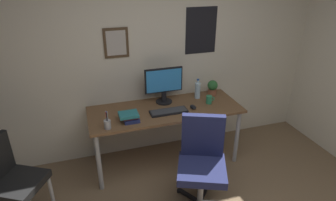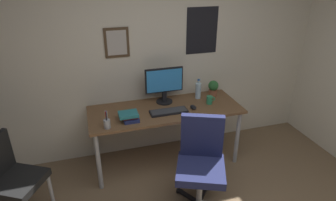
{
  "view_description": "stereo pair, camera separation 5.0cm",
  "coord_description": "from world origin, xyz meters",
  "px_view_note": "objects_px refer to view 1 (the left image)",
  "views": [
    {
      "loc": [
        -0.89,
        -1.13,
        2.25
      ],
      "look_at": [
        -0.01,
        1.63,
        0.89
      ],
      "focal_mm": 30.74,
      "sensor_mm": 36.0,
      "label": 1
    },
    {
      "loc": [
        -0.84,
        -1.14,
        2.25
      ],
      "look_at": [
        -0.01,
        1.63,
        0.89
      ],
      "focal_mm": 30.74,
      "sensor_mm": 36.0,
      "label": 2
    }
  ],
  "objects_px": {
    "side_chair": "(10,177)",
    "office_chair": "(202,159)",
    "water_bottle": "(198,90)",
    "potted_plant": "(212,87)",
    "pen_cup": "(107,124)",
    "book_stack_left": "(130,117)",
    "coffee_mug_near": "(209,100)",
    "keyboard": "(169,111)",
    "computer_mouse": "(193,107)",
    "monitor": "(164,84)"
  },
  "relations": [
    {
      "from": "book_stack_left",
      "to": "water_bottle",
      "type": "bearing_deg",
      "value": 19.51
    },
    {
      "from": "monitor",
      "to": "potted_plant",
      "type": "relative_size",
      "value": 2.36
    },
    {
      "from": "keyboard",
      "to": "pen_cup",
      "type": "bearing_deg",
      "value": -168.29
    },
    {
      "from": "potted_plant",
      "to": "keyboard",
      "type": "bearing_deg",
      "value": -155.79
    },
    {
      "from": "book_stack_left",
      "to": "coffee_mug_near",
      "type": "bearing_deg",
      "value": 7.81
    },
    {
      "from": "monitor",
      "to": "keyboard",
      "type": "xyz_separation_m",
      "value": [
        -0.02,
        -0.28,
        -0.23
      ]
    },
    {
      "from": "monitor",
      "to": "keyboard",
      "type": "height_order",
      "value": "monitor"
    },
    {
      "from": "water_bottle",
      "to": "coffee_mug_near",
      "type": "height_order",
      "value": "water_bottle"
    },
    {
      "from": "keyboard",
      "to": "monitor",
      "type": "bearing_deg",
      "value": 85.27
    },
    {
      "from": "office_chair",
      "to": "coffee_mug_near",
      "type": "height_order",
      "value": "office_chair"
    },
    {
      "from": "computer_mouse",
      "to": "water_bottle",
      "type": "relative_size",
      "value": 0.44
    },
    {
      "from": "side_chair",
      "to": "pen_cup",
      "type": "distance_m",
      "value": 0.99
    },
    {
      "from": "book_stack_left",
      "to": "potted_plant",
      "type": "bearing_deg",
      "value": 17.53
    },
    {
      "from": "computer_mouse",
      "to": "side_chair",
      "type": "bearing_deg",
      "value": -169.33
    },
    {
      "from": "side_chair",
      "to": "monitor",
      "type": "relative_size",
      "value": 1.9
    },
    {
      "from": "office_chair",
      "to": "pen_cup",
      "type": "height_order",
      "value": "office_chair"
    },
    {
      "from": "office_chair",
      "to": "potted_plant",
      "type": "bearing_deg",
      "value": 60.18
    },
    {
      "from": "pen_cup",
      "to": "book_stack_left",
      "type": "bearing_deg",
      "value": 20.44
    },
    {
      "from": "pen_cup",
      "to": "office_chair",
      "type": "bearing_deg",
      "value": -31.32
    },
    {
      "from": "book_stack_left",
      "to": "office_chair",
      "type": "bearing_deg",
      "value": -45.66
    },
    {
      "from": "side_chair",
      "to": "pen_cup",
      "type": "height_order",
      "value": "pen_cup"
    },
    {
      "from": "potted_plant",
      "to": "pen_cup",
      "type": "relative_size",
      "value": 0.98
    },
    {
      "from": "coffee_mug_near",
      "to": "pen_cup",
      "type": "height_order",
      "value": "pen_cup"
    },
    {
      "from": "coffee_mug_near",
      "to": "pen_cup",
      "type": "xyz_separation_m",
      "value": [
        -1.24,
        -0.23,
        0.0
      ]
    },
    {
      "from": "coffee_mug_near",
      "to": "book_stack_left",
      "type": "xyz_separation_m",
      "value": [
        -1.0,
        -0.14,
        0.0
      ]
    },
    {
      "from": "coffee_mug_near",
      "to": "potted_plant",
      "type": "distance_m",
      "value": 0.27
    },
    {
      "from": "monitor",
      "to": "potted_plant",
      "type": "distance_m",
      "value": 0.67
    },
    {
      "from": "side_chair",
      "to": "keyboard",
      "type": "distance_m",
      "value": 1.69
    },
    {
      "from": "side_chair",
      "to": "book_stack_left",
      "type": "xyz_separation_m",
      "value": [
        1.18,
        0.3,
        0.28
      ]
    },
    {
      "from": "office_chair",
      "to": "side_chair",
      "type": "distance_m",
      "value": 1.79
    },
    {
      "from": "monitor",
      "to": "water_bottle",
      "type": "height_order",
      "value": "monitor"
    },
    {
      "from": "computer_mouse",
      "to": "coffee_mug_near",
      "type": "relative_size",
      "value": 1.01
    },
    {
      "from": "computer_mouse",
      "to": "water_bottle",
      "type": "distance_m",
      "value": 0.32
    },
    {
      "from": "potted_plant",
      "to": "office_chair",
      "type": "bearing_deg",
      "value": -119.82
    },
    {
      "from": "computer_mouse",
      "to": "keyboard",
      "type": "bearing_deg",
      "value": -177.28
    },
    {
      "from": "side_chair",
      "to": "coffee_mug_near",
      "type": "relative_size",
      "value": 8.05
    },
    {
      "from": "keyboard",
      "to": "book_stack_left",
      "type": "distance_m",
      "value": 0.46
    },
    {
      "from": "computer_mouse",
      "to": "monitor",
      "type": "bearing_deg",
      "value": 135.91
    },
    {
      "from": "computer_mouse",
      "to": "book_stack_left",
      "type": "relative_size",
      "value": 0.52
    },
    {
      "from": "monitor",
      "to": "potted_plant",
      "type": "xyz_separation_m",
      "value": [
        0.66,
        0.02,
        -0.13
      ]
    },
    {
      "from": "office_chair",
      "to": "monitor",
      "type": "xyz_separation_m",
      "value": [
        -0.11,
        0.94,
        0.45
      ]
    },
    {
      "from": "water_bottle",
      "to": "potted_plant",
      "type": "distance_m",
      "value": 0.22
    },
    {
      "from": "side_chair",
      "to": "water_bottle",
      "type": "distance_m",
      "value": 2.21
    },
    {
      "from": "office_chair",
      "to": "book_stack_left",
      "type": "height_order",
      "value": "office_chair"
    },
    {
      "from": "side_chair",
      "to": "pen_cup",
      "type": "relative_size",
      "value": 4.38
    },
    {
      "from": "potted_plant",
      "to": "book_stack_left",
      "type": "height_order",
      "value": "potted_plant"
    },
    {
      "from": "side_chair",
      "to": "office_chair",
      "type": "bearing_deg",
      "value": -9.85
    },
    {
      "from": "computer_mouse",
      "to": "pen_cup",
      "type": "relative_size",
      "value": 0.55
    },
    {
      "from": "coffee_mug_near",
      "to": "keyboard",
      "type": "bearing_deg",
      "value": -171.25
    },
    {
      "from": "keyboard",
      "to": "computer_mouse",
      "type": "xyz_separation_m",
      "value": [
        0.3,
        0.01,
        0.01
      ]
    }
  ]
}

